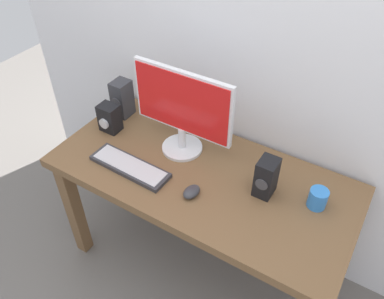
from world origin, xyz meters
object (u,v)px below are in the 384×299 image
Objects in this scene: keyboard_primary at (130,166)px; coffee_mug at (318,198)px; desk at (201,189)px; audio_controller at (109,118)px; speaker_left at (122,98)px; speaker_right at (266,177)px; mouse at (192,192)px; monitor at (182,109)px.

coffee_mug reaches higher than keyboard_primary.
desk is 9.57× the size of audio_controller.
coffee_mug is at bearing 2.87° from audio_controller.
speaker_left reaches higher than keyboard_primary.
coffee_mug is (0.51, 0.09, 0.15)m from desk.
speaker_right is at bearing 0.63° from audio_controller.
desk is 6.98× the size of speaker_left.
mouse is 0.71m from speaker_left.
desk is 15.76× the size of mouse.
audio_controller reaches higher than keyboard_primary.
speaker_right reaches higher than keyboard_primary.
monitor is 0.70m from coffee_mug.
coffee_mug reaches higher than mouse.
keyboard_primary is 4.46× the size of mouse.
speaker_left is (-0.59, 0.17, 0.21)m from desk.
speaker_right is 0.23m from coffee_mug.
speaker_left reaches higher than coffee_mug.
speaker_left is (-0.30, 0.32, 0.09)m from keyboard_primary.
speaker_right is at bearing -168.49° from coffee_mug.
coffee_mug is (0.68, -0.02, -0.19)m from monitor.
monitor is at bearing 136.38° from mouse.
mouse is (0.03, -0.14, 0.13)m from desk.
mouse is at bearing -76.52° from desk.
keyboard_primary is 0.45m from speaker_left.
audio_controller is (-0.60, 0.17, 0.05)m from mouse.
speaker_right is 2.06× the size of coffee_mug.
coffee_mug is at bearing 9.44° from desk.
desk is 0.39m from monitor.
speaker_left is at bearing 175.38° from coffee_mug.
speaker_right reaches higher than audio_controller.
monitor is 5.61× the size of mouse.
mouse reaches higher than keyboard_primary.
mouse is (0.20, -0.24, -0.22)m from monitor.
monitor reaches higher than audio_controller.
coffee_mug is (0.22, 0.04, -0.05)m from speaker_right.
coffee_mug is at bearing 32.18° from mouse.
mouse is at bearing -154.93° from coffee_mug.
audio_controller is at bearing -169.55° from monitor.
audio_controller is 1.67× the size of coffee_mug.
speaker_left is 1.37× the size of audio_controller.
monitor is at bearing 147.74° from desk.
desk is 2.81× the size of monitor.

